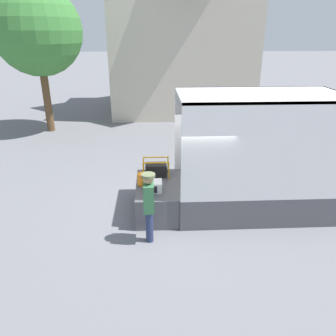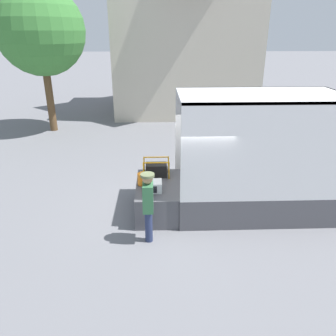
% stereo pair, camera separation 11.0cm
% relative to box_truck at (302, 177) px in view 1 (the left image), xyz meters
% --- Properties ---
extents(ground_plane, '(160.00, 160.00, 0.00)m').
position_rel_box_truck_xyz_m(ground_plane, '(-3.48, -0.00, -0.95)').
color(ground_plane, slate).
extents(box_truck, '(6.02, 2.16, 3.26)m').
position_rel_box_truck_xyz_m(box_truck, '(0.00, 0.00, 0.00)').
color(box_truck, white).
rests_on(box_truck, ground).
extents(tailgate_deck, '(1.12, 2.05, 0.83)m').
position_rel_box_truck_xyz_m(tailgate_deck, '(-4.05, -0.00, -0.53)').
color(tailgate_deck, '#4C4C51').
rests_on(tailgate_deck, ground).
extents(microwave, '(0.46, 0.42, 0.27)m').
position_rel_box_truck_xyz_m(microwave, '(-4.15, -0.42, 0.01)').
color(microwave, white).
rests_on(microwave, tailgate_deck).
extents(portable_generator, '(0.75, 0.47, 0.51)m').
position_rel_box_truck_xyz_m(portable_generator, '(-4.03, 0.54, 0.07)').
color(portable_generator, black).
rests_on(portable_generator, tailgate_deck).
extents(orange_bucket, '(0.30, 0.30, 0.32)m').
position_rel_box_truck_xyz_m(orange_bucket, '(-4.42, -0.02, 0.04)').
color(orange_bucket, orange).
rests_on(orange_bucket, tailgate_deck).
extents(worker_person, '(0.32, 0.44, 1.77)m').
position_rel_box_truck_xyz_m(worker_person, '(-4.25, -1.46, 0.14)').
color(worker_person, navy).
rests_on(worker_person, ground).
extents(house_backdrop, '(8.50, 7.27, 9.88)m').
position_rel_box_truck_xyz_m(house_backdrop, '(-2.32, 13.21, 4.09)').
color(house_backdrop, beige).
rests_on(house_backdrop, ground).
extents(street_tree, '(4.06, 4.06, 6.75)m').
position_rel_box_truck_xyz_m(street_tree, '(-9.30, 8.36, 3.75)').
color(street_tree, brown).
rests_on(street_tree, ground).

